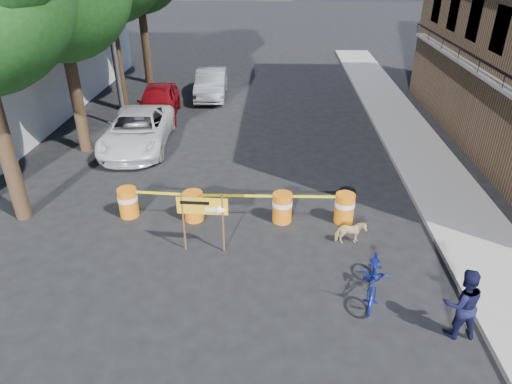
# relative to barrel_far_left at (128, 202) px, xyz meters

# --- Properties ---
(ground) EXTENTS (120.00, 120.00, 0.00)m
(ground) POSITION_rel_barrel_far_left_xyz_m (3.68, -2.21, -0.47)
(ground) COLOR black
(ground) RESTS_ON ground
(sidewalk_east) EXTENTS (2.40, 40.00, 0.15)m
(sidewalk_east) POSITION_rel_barrel_far_left_xyz_m (9.88, 3.79, -0.40)
(sidewalk_east) COLOR gray
(sidewalk_east) RESTS_ON ground
(streetlamp) EXTENTS (1.25, 0.18, 8.00)m
(streetlamp) POSITION_rel_barrel_far_left_xyz_m (-2.25, 7.29, 3.90)
(streetlamp) COLOR gray
(streetlamp) RESTS_ON ground
(barrel_far_left) EXTENTS (0.58, 0.58, 0.90)m
(barrel_far_left) POSITION_rel_barrel_far_left_xyz_m (0.00, 0.00, 0.00)
(barrel_far_left) COLOR orange
(barrel_far_left) RESTS_ON ground
(barrel_mid_left) EXTENTS (0.58, 0.58, 0.90)m
(barrel_mid_left) POSITION_rel_barrel_far_left_xyz_m (1.97, -0.12, 0.00)
(barrel_mid_left) COLOR orange
(barrel_mid_left) RESTS_ON ground
(barrel_mid_right) EXTENTS (0.58, 0.58, 0.90)m
(barrel_mid_right) POSITION_rel_barrel_far_left_xyz_m (4.55, -0.09, 0.00)
(barrel_mid_right) COLOR orange
(barrel_mid_right) RESTS_ON ground
(barrel_far_right) EXTENTS (0.58, 0.58, 0.90)m
(barrel_far_right) POSITION_rel_barrel_far_left_xyz_m (6.34, -0.05, 0.00)
(barrel_far_right) COLOR orange
(barrel_far_right) RESTS_ON ground
(detour_sign) EXTENTS (1.31, 0.25, 1.68)m
(detour_sign) POSITION_rel_barrel_far_left_xyz_m (2.65, -1.66, 0.75)
(detour_sign) COLOR #592D19
(detour_sign) RESTS_ON ground
(pedestrian) EXTENTS (0.83, 0.66, 1.62)m
(pedestrian) POSITION_rel_barrel_far_left_xyz_m (8.12, -4.35, 0.34)
(pedestrian) COLOR black
(pedestrian) RESTS_ON ground
(bicycle) EXTENTS (0.92, 1.17, 1.96)m
(bicycle) POSITION_rel_barrel_far_left_xyz_m (6.61, -3.21, 0.51)
(bicycle) COLOR #13209C
(bicycle) RESTS_ON ground
(dog) EXTENTS (0.84, 0.47, 0.67)m
(dog) POSITION_rel_barrel_far_left_xyz_m (6.37, -1.16, -0.13)
(dog) COLOR #D4B979
(dog) RESTS_ON ground
(suv_white) EXTENTS (2.69, 5.25, 1.42)m
(suv_white) POSITION_rel_barrel_far_left_xyz_m (-1.12, 5.20, 0.24)
(suv_white) COLOR silver
(suv_white) RESTS_ON ground
(sedan_red) EXTENTS (2.29, 4.57, 1.49)m
(sedan_red) POSITION_rel_barrel_far_left_xyz_m (-1.12, 8.78, 0.28)
(sedan_red) COLOR maroon
(sedan_red) RESTS_ON ground
(sedan_silver) EXTENTS (1.78, 4.41, 1.42)m
(sedan_silver) POSITION_rel_barrel_far_left_xyz_m (0.88, 12.14, 0.24)
(sedan_silver) COLOR #B0B2B8
(sedan_silver) RESTS_ON ground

